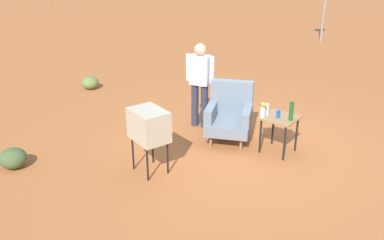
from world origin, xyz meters
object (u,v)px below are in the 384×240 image
Objects in this scene: side_table at (280,122)px; road_sign at (325,4)px; tv_on_stand at (149,125)px; bottle_wine_green at (291,111)px; bottle_short_clear at (267,109)px; flower_vase at (263,109)px; person_standing at (200,80)px; soda_can_blue at (278,114)px; armchair at (230,114)px.

road_sign reaches higher than side_table.
bottle_wine_green is at bearing 51.80° from tv_on_stand.
bottle_short_clear is 0.75× the size of flower_vase.
tv_on_stand is 3.89× the size of flower_vase.
person_standing is (-1.73, 0.05, 0.39)m from side_table.
flower_vase is at bearing -143.98° from soda_can_blue.
bottle_short_clear is 0.42m from bottle_wine_green.
soda_can_blue is (-0.02, -0.05, 0.16)m from side_table.
bottle_wine_green reaches higher than side_table.
flower_vase is (-0.01, -0.14, 0.05)m from bottle_short_clear.
armchair is 0.75m from bottle_short_clear.
tv_on_stand is 11.22m from road_sign.
bottle_short_clear is at bearing 86.82° from flower_vase.
road_sign is 9.75m from soda_can_blue.
road_sign is at bearing 108.07° from side_table.
soda_can_blue is (1.23, 1.80, -0.08)m from tv_on_stand.
flower_vase is at bearing -73.55° from road_sign.
person_standing is (-0.80, 0.17, 0.44)m from armchair.
armchair is 0.65× the size of person_standing.
soda_can_blue reaches higher than side_table.
bottle_short_clear is at bearing -163.72° from side_table.
bottle_wine_green is 1.21× the size of flower_vase.
side_table is 2.43× the size of flower_vase.
armchair is 0.94m from side_table.
bottle_short_clear is 0.21m from soda_can_blue.
bottle_short_clear is at bearing 4.56° from armchair.
road_sign is at bearing 106.72° from bottle_short_clear.
person_standing is (-0.49, 1.90, 0.16)m from tv_on_stand.
flower_vase is at bearing -6.65° from armchair.
armchair reaches higher than soda_can_blue.
tv_on_stand is at bearing -124.22° from soda_can_blue.
armchair is at bearing -77.44° from road_sign.
soda_can_blue is 0.46× the size of flower_vase.
side_table is 2.02× the size of bottle_wine_green.
bottle_wine_green reaches higher than bottle_short_clear.
soda_can_blue is at bearing -3.16° from person_standing.
side_table is 9.72m from road_sign.
person_standing reaches higher than tv_on_stand.
soda_can_blue is (0.20, 0.02, -0.04)m from bottle_short_clear.
person_standing is at bearing 170.62° from flower_vase.
bottle_short_clear is (0.71, 0.06, 0.25)m from armchair.
road_sign reaches higher than tv_on_stand.
bottle_short_clear reaches higher than soda_can_blue.
bottle_short_clear is 1.64× the size of soda_can_blue.
armchair reaches higher than bottle_wine_green.
bottle_wine_green is (1.44, 1.83, 0.02)m from tv_on_stand.
soda_can_blue is (1.72, -0.09, -0.23)m from person_standing.
bottle_short_clear is 0.62× the size of bottle_wine_green.
side_table is at bearing -1.54° from person_standing.
road_sign is 9.83m from flower_vase.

